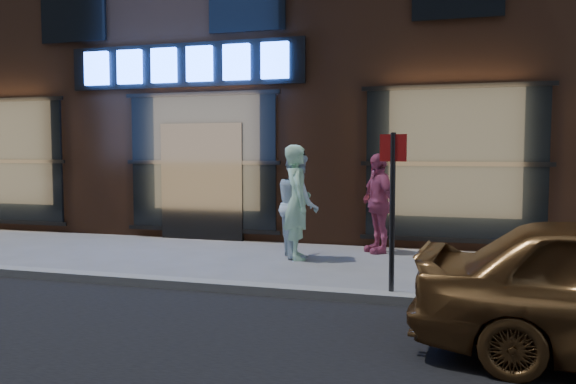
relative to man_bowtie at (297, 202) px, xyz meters
name	(u,v)px	position (x,y,z in m)	size (l,w,h in m)	color
ground	(86,281)	(-2.44, -2.42, -0.97)	(90.00, 90.00, 0.00)	slate
curb	(86,277)	(-2.44, -2.42, -0.91)	(60.00, 0.25, 0.12)	gray
storefront_building	(263,29)	(-2.44, 5.57, 4.18)	(30.20, 8.28, 10.30)	#54301E
man_bowtie	(297,202)	(0.00, 0.00, 0.00)	(0.71, 0.46, 1.94)	#C2FFCB
man_cap	(298,205)	(-0.05, 0.21, -0.06)	(0.88, 0.69, 1.81)	white
passerby	(378,203)	(1.25, 0.97, -0.07)	(1.05, 0.44, 1.79)	#C14F77
sign_post	(392,200)	(1.80, -2.30, 0.27)	(0.33, 0.10, 2.06)	#262628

